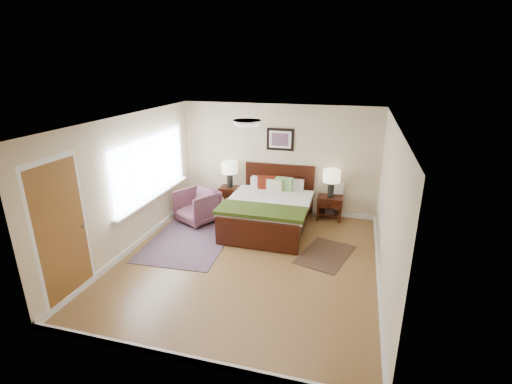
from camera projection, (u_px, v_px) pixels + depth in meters
The scene contains 18 objects.
floor at pixel (248, 260), 6.65m from camera, with size 5.00×5.00×0.00m, color brown.
back_wall at pixel (279, 159), 8.50m from camera, with size 4.50×0.04×2.50m, color beige.
front_wall at pixel (181, 271), 3.96m from camera, with size 4.50×0.04×2.50m, color beige.
left_wall at pixel (130, 184), 6.79m from camera, with size 0.04×5.00×2.50m, color beige.
right_wall at pixel (388, 208), 5.67m from camera, with size 0.04×5.00×2.50m, color beige.
ceiling at pixel (247, 120), 5.82m from camera, with size 4.50×5.00×0.02m, color white.
window at pixel (152, 168), 7.37m from camera, with size 0.11×2.72×1.32m.
door at pixel (62, 233), 5.26m from camera, with size 0.06×1.00×2.18m.
ceil_fixture at pixel (247, 122), 5.83m from camera, with size 0.44×0.44×0.08m.
bed at pixel (269, 205), 7.80m from camera, with size 1.73×2.10×1.13m.
wall_art at pixel (280, 139), 8.31m from camera, with size 0.62×0.05×0.50m.
nightstand_left at pixel (230, 192), 8.83m from camera, with size 0.46×0.42×0.55m.
nightstand_right at pixel (330, 205), 8.28m from camera, with size 0.54×0.40×0.53m.
lamp_left at pixel (230, 169), 8.66m from camera, with size 0.38×0.38×0.61m.
lamp_right at pixel (332, 178), 8.08m from camera, with size 0.38×0.38×0.61m.
armchair at pixel (197, 206), 8.15m from camera, with size 0.77×0.80×0.72m, color brown.
rug_persian at pixel (189, 240), 7.37m from camera, with size 1.51×2.13×0.01m, color #0D1041.
rug_navy at pixel (325, 254), 6.84m from camera, with size 0.80×1.19×0.01m, color black.
Camera 1 is at (1.69, -5.61, 3.37)m, focal length 26.00 mm.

